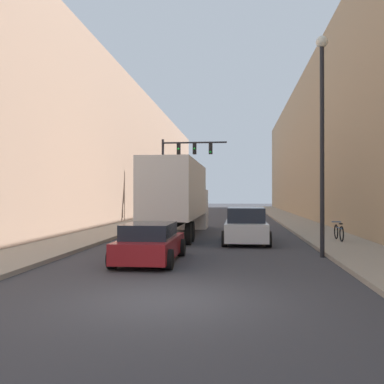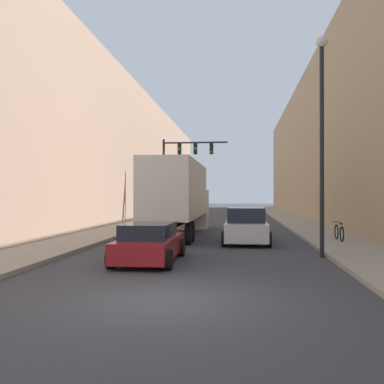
# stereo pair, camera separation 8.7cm
# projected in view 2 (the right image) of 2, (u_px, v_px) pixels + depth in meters

# --- Properties ---
(ground_plane) EXTENTS (200.00, 200.00, 0.00)m
(ground_plane) POSITION_uv_depth(u_px,v_px,m) (165.00, 300.00, 9.31)
(ground_plane) COLOR #38383D
(sidewalk_right) EXTENTS (2.89, 80.00, 0.15)m
(sidewalk_right) POSITION_uv_depth(u_px,v_px,m) (291.00, 219.00, 38.42)
(sidewalk_right) COLOR gray
(sidewalk_right) RESTS_ON ground
(sidewalk_left) EXTENTS (2.89, 80.00, 0.15)m
(sidewalk_left) POSITION_uv_depth(u_px,v_px,m) (156.00, 218.00, 39.82)
(sidewalk_left) COLOR gray
(sidewalk_left) RESTS_ON ground
(building_right) EXTENTS (6.00, 80.00, 13.94)m
(building_right) POSITION_uv_depth(u_px,v_px,m) (342.00, 142.00, 37.96)
(building_right) COLOR tan
(building_right) RESTS_ON ground
(building_left) EXTENTS (6.00, 80.00, 12.51)m
(building_left) POSITION_uv_depth(u_px,v_px,m) (109.00, 153.00, 40.36)
(building_left) COLOR #997A66
(building_left) RESTS_ON ground
(semi_truck) EXTENTS (2.44, 11.86, 4.04)m
(semi_truck) POSITION_uv_depth(u_px,v_px,m) (180.00, 195.00, 24.30)
(semi_truck) COLOR silver
(semi_truck) RESTS_ON ground
(sedan_car) EXTENTS (2.02, 4.28, 1.33)m
(sedan_car) POSITION_uv_depth(u_px,v_px,m) (150.00, 243.00, 14.62)
(sedan_car) COLOR maroon
(sedan_car) RESTS_ON ground
(suv_car) EXTENTS (2.17, 4.61, 1.69)m
(suv_car) POSITION_uv_depth(u_px,v_px,m) (246.00, 226.00, 20.37)
(suv_car) COLOR silver
(suv_car) RESTS_ON ground
(traffic_signal_gantry) EXTENTS (5.35, 0.35, 6.85)m
(traffic_signal_gantry) POSITION_uv_depth(u_px,v_px,m) (180.00, 164.00, 35.00)
(traffic_signal_gantry) COLOR black
(traffic_signal_gantry) RESTS_ON ground
(street_lamp) EXTENTS (0.44, 0.44, 8.16)m
(street_lamp) POSITION_uv_depth(u_px,v_px,m) (322.00, 118.00, 15.69)
(street_lamp) COLOR black
(street_lamp) RESTS_ON ground
(parked_bicycle) EXTENTS (0.44, 1.82, 0.86)m
(parked_bicycle) POSITION_uv_depth(u_px,v_px,m) (339.00, 232.00, 20.05)
(parked_bicycle) COLOR black
(parked_bicycle) RESTS_ON sidewalk_right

